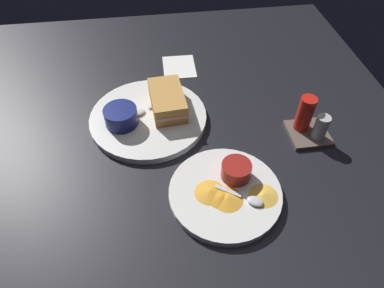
# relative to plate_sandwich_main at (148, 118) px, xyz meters

# --- Properties ---
(ground_plane) EXTENTS (1.10, 1.10, 0.03)m
(ground_plane) POSITION_rel_plate_sandwich_main_xyz_m (0.02, 0.08, -0.02)
(ground_plane) COLOR black
(plate_sandwich_main) EXTENTS (0.28, 0.28, 0.02)m
(plate_sandwich_main) POSITION_rel_plate_sandwich_main_xyz_m (0.00, 0.00, 0.00)
(plate_sandwich_main) COLOR silver
(plate_sandwich_main) RESTS_ON ground_plane
(sandwich_half_near) EXTENTS (0.14, 0.08, 0.05)m
(sandwich_half_near) POSITION_rel_plate_sandwich_main_xyz_m (-0.02, 0.05, 0.03)
(sandwich_half_near) COLOR #C68C42
(sandwich_half_near) RESTS_ON plate_sandwich_main
(ramekin_dark_sauce) EXTENTS (0.08, 0.08, 0.04)m
(ramekin_dark_sauce) POSITION_rel_plate_sandwich_main_xyz_m (0.01, -0.06, 0.03)
(ramekin_dark_sauce) COLOR navy
(ramekin_dark_sauce) RESTS_ON plate_sandwich_main
(spoon_by_dark_ramekin) EXTENTS (0.06, 0.09, 0.01)m
(spoon_by_dark_ramekin) POSITION_rel_plate_sandwich_main_xyz_m (-0.02, -0.01, 0.01)
(spoon_by_dark_ramekin) COLOR silver
(spoon_by_dark_ramekin) RESTS_ON plate_sandwich_main
(plate_chips_companion) EXTENTS (0.22, 0.22, 0.02)m
(plate_chips_companion) POSITION_rel_plate_sandwich_main_xyz_m (0.24, 0.14, 0.00)
(plate_chips_companion) COLOR silver
(plate_chips_companion) RESTS_ON ground_plane
(ramekin_light_gravy) EXTENTS (0.06, 0.06, 0.03)m
(ramekin_light_gravy) POSITION_rel_plate_sandwich_main_xyz_m (0.21, 0.17, 0.03)
(ramekin_light_gravy) COLOR maroon
(ramekin_light_gravy) RESTS_ON plate_chips_companion
(spoon_by_gravy_ramekin) EXTENTS (0.07, 0.09, 0.01)m
(spoon_by_gravy_ramekin) POSITION_rel_plate_sandwich_main_xyz_m (0.27, 0.18, 0.01)
(spoon_by_gravy_ramekin) COLOR silver
(spoon_by_gravy_ramekin) RESTS_ON plate_chips_companion
(plantain_chip_scatter) EXTENTS (0.09, 0.17, 0.01)m
(plantain_chip_scatter) POSITION_rel_plate_sandwich_main_xyz_m (0.25, 0.14, 0.01)
(plantain_chip_scatter) COLOR gold
(plantain_chip_scatter) RESTS_ON plate_chips_companion
(condiment_caddy) EXTENTS (0.09, 0.09, 0.10)m
(condiment_caddy) POSITION_rel_plate_sandwich_main_xyz_m (0.10, 0.36, 0.03)
(condiment_caddy) COLOR brown
(condiment_caddy) RESTS_ON ground_plane
(paper_napkin_folded) EXTENTS (0.11, 0.09, 0.00)m
(paper_napkin_folded) POSITION_rel_plate_sandwich_main_xyz_m (-0.21, 0.10, -0.01)
(paper_napkin_folded) COLOR white
(paper_napkin_folded) RESTS_ON ground_plane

